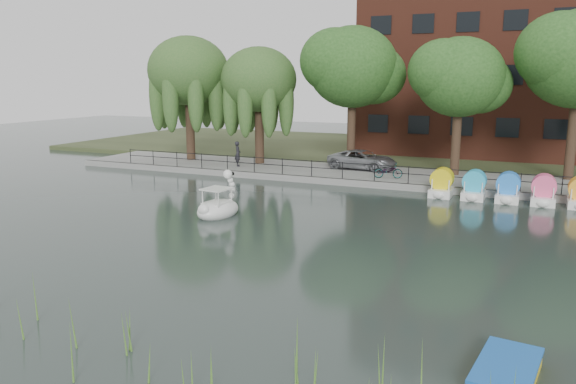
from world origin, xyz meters
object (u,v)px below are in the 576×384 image
Objects in this scene: minivan at (362,158)px; swan_boat at (219,206)px; pedestrian at (238,152)px; bicycle at (388,170)px; yellow_rowboat at (507,372)px.

swan_boat is at bearing 175.27° from minivan.
pedestrian is 0.75× the size of swan_boat.
pedestrian is at bearing 72.74° from bicycle.
bicycle is 0.66× the size of swan_boat.
bicycle is at bearing -127.70° from pedestrian.
bicycle is at bearing 117.50° from yellow_rowboat.
minivan reaches higher than bicycle.
minivan is 2.66× the size of pedestrian.
minivan is 14.11m from swan_boat.
minivan is 3.68m from bicycle.
swan_boat reaches higher than yellow_rowboat.
minivan reaches higher than yellow_rowboat.
bicycle reaches higher than yellow_rowboat.
pedestrian reaches higher than yellow_rowboat.
bicycle is (2.43, -2.75, -0.23)m from minivan.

